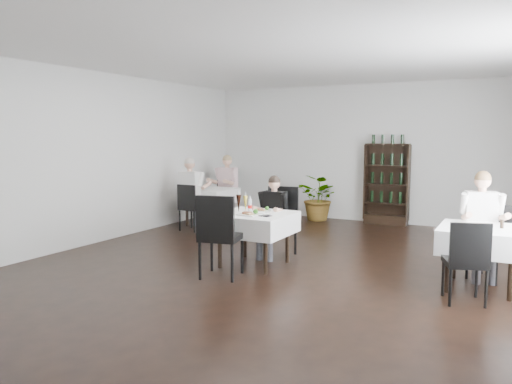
% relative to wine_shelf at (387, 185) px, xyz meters
% --- Properties ---
extents(room_shell, '(9.00, 9.00, 9.00)m').
position_rel_wine_shelf_xyz_m(room_shell, '(-0.60, -4.31, 0.65)').
color(room_shell, black).
rests_on(room_shell, ground).
extents(wine_shelf, '(0.90, 0.28, 1.75)m').
position_rel_wine_shelf_xyz_m(wine_shelf, '(0.00, 0.00, 0.00)').
color(wine_shelf, black).
rests_on(wine_shelf, ground).
extents(main_table, '(1.03, 1.03, 0.77)m').
position_rel_wine_shelf_xyz_m(main_table, '(-0.90, -4.31, -0.23)').
color(main_table, black).
rests_on(main_table, ground).
extents(left_table, '(0.98, 0.98, 0.77)m').
position_rel_wine_shelf_xyz_m(left_table, '(-3.30, -1.81, -0.23)').
color(left_table, black).
rests_on(left_table, ground).
extents(right_table, '(0.98, 0.98, 0.77)m').
position_rel_wine_shelf_xyz_m(right_table, '(2.10, -4.01, -0.23)').
color(right_table, black).
rests_on(right_table, ground).
extents(potted_tree, '(1.13, 1.05, 1.03)m').
position_rel_wine_shelf_xyz_m(potted_tree, '(-1.42, -0.22, -0.33)').
color(potted_tree, '#2E6021').
rests_on(potted_tree, ground).
extents(main_chair_far, '(0.55, 0.55, 1.08)m').
position_rel_wine_shelf_xyz_m(main_chair_far, '(-0.83, -3.57, -0.23)').
color(main_chair_far, black).
rests_on(main_chair_far, ground).
extents(main_chair_near, '(0.61, 0.61, 1.12)m').
position_rel_wine_shelf_xyz_m(main_chair_near, '(-0.99, -5.13, -0.21)').
color(main_chair_near, black).
rests_on(main_chair_near, ground).
extents(left_chair_far, '(0.53, 0.54, 1.08)m').
position_rel_wine_shelf_xyz_m(left_chair_far, '(-3.37, -1.14, -0.23)').
color(left_chair_far, black).
rests_on(left_chair_far, ground).
extents(left_chair_near, '(0.45, 0.45, 0.93)m').
position_rel_wine_shelf_xyz_m(left_chair_near, '(-3.26, -2.57, -0.31)').
color(left_chair_near, black).
rests_on(left_chair_near, ground).
extents(right_chair_far, '(0.59, 0.60, 0.99)m').
position_rel_wine_shelf_xyz_m(right_chair_far, '(2.21, -3.45, -0.28)').
color(right_chair_far, black).
rests_on(right_chair_far, ground).
extents(right_chair_near, '(0.55, 0.55, 0.95)m').
position_rel_wine_shelf_xyz_m(right_chair_near, '(1.99, -4.71, -0.31)').
color(right_chair_near, black).
rests_on(right_chair_near, ground).
extents(diner_main, '(0.49, 0.49, 1.28)m').
position_rel_wine_shelf_xyz_m(diner_main, '(-0.88, -3.76, -0.11)').
color(diner_main, '#42434A').
rests_on(diner_main, ground).
extents(diner_left_far, '(0.58, 0.60, 1.46)m').
position_rel_wine_shelf_xyz_m(diner_left_far, '(-3.31, -1.14, 0.00)').
color(diner_left_far, '#42434A').
rests_on(diner_left_far, ground).
extents(diner_left_near, '(0.55, 0.55, 1.46)m').
position_rel_wine_shelf_xyz_m(diner_left_near, '(-3.37, -2.35, 0.00)').
color(diner_left_near, '#42434A').
rests_on(diner_left_near, ground).
extents(diner_right_far, '(0.60, 0.64, 1.43)m').
position_rel_wine_shelf_xyz_m(diner_right_far, '(2.07, -3.52, -0.02)').
color(diner_right_far, '#42434A').
rests_on(diner_right_far, ground).
extents(plate_far, '(0.31, 0.31, 0.07)m').
position_rel_wine_shelf_xyz_m(plate_far, '(-0.87, -4.10, -0.06)').
color(plate_far, white).
rests_on(plate_far, main_table).
extents(plate_near, '(0.32, 0.32, 0.09)m').
position_rel_wine_shelf_xyz_m(plate_near, '(-0.86, -4.51, -0.06)').
color(plate_near, white).
rests_on(plate_near, main_table).
extents(pilsner_dark, '(0.08, 0.08, 0.32)m').
position_rel_wine_shelf_xyz_m(pilsner_dark, '(-1.14, -4.35, 0.06)').
color(pilsner_dark, black).
rests_on(pilsner_dark, main_table).
extents(pilsner_lager, '(0.07, 0.07, 0.29)m').
position_rel_wine_shelf_xyz_m(pilsner_lager, '(-1.11, -4.20, 0.04)').
color(pilsner_lager, gold).
rests_on(pilsner_lager, main_table).
extents(coke_bottle, '(0.06, 0.06, 0.24)m').
position_rel_wine_shelf_xyz_m(coke_bottle, '(-1.00, -4.26, 0.02)').
color(coke_bottle, silver).
rests_on(coke_bottle, main_table).
extents(napkin_cutlery, '(0.18, 0.18, 0.02)m').
position_rel_wine_shelf_xyz_m(napkin_cutlery, '(-0.64, -4.48, -0.07)').
color(napkin_cutlery, black).
rests_on(napkin_cutlery, main_table).
extents(pepper_mill, '(0.05, 0.05, 0.11)m').
position_rel_wine_shelf_xyz_m(pepper_mill, '(2.31, -3.96, -0.02)').
color(pepper_mill, black).
rests_on(pepper_mill, right_table).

